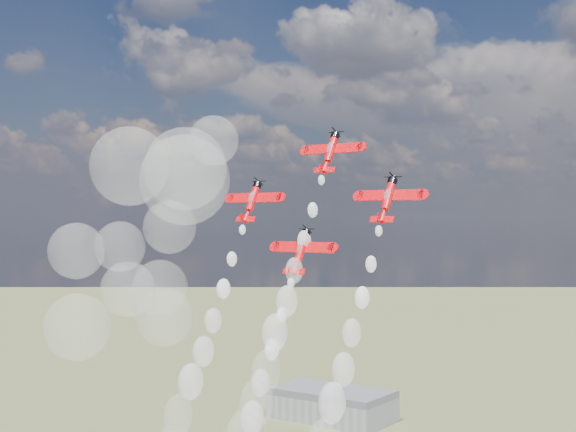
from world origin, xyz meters
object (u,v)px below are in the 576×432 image
(plane_lead, at_px, (330,151))
(plane_left, at_px, (252,201))
(plane_slot, at_px, (301,251))
(plane_right, at_px, (388,199))
(hangar, at_px, (332,404))

(plane_lead, xyz_separation_m, plane_left, (-13.96, -4.61, -8.62))
(plane_left, distance_m, plane_slot, 17.05)
(plane_left, xyz_separation_m, plane_right, (27.93, 0.00, 0.00))
(plane_left, bearing_deg, plane_lead, 18.25)
(plane_slot, bearing_deg, hangar, 120.93)
(plane_lead, height_order, plane_slot, plane_lead)
(plane_lead, height_order, plane_right, plane_lead)
(plane_left, relative_size, plane_slot, 1.00)
(plane_lead, bearing_deg, plane_slot, -90.00)
(plane_left, bearing_deg, hangar, 118.17)
(plane_right, distance_m, plane_slot, 17.05)
(hangar, height_order, plane_left, plane_left)
(hangar, distance_m, plane_slot, 223.67)
(plane_left, height_order, plane_slot, plane_left)
(plane_lead, bearing_deg, hangar, 122.26)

